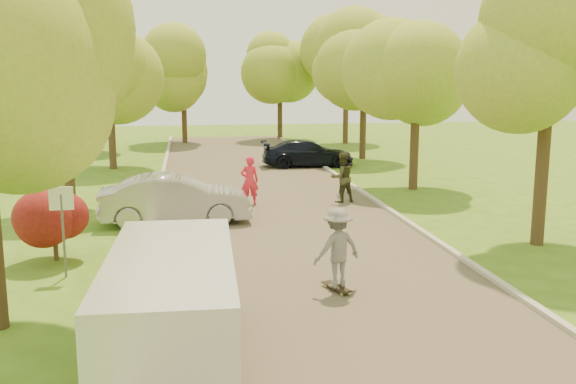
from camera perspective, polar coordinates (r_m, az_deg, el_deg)
ground at (r=12.51m, az=5.14°, el=-11.84°), size 100.00×100.00×0.00m
road at (r=19.99m, az=-0.46°, el=-3.24°), size 8.00×60.00×0.01m
curb_left at (r=19.80m, az=-12.15°, el=-3.45°), size 0.18×60.00×0.12m
curb_right at (r=20.95m, az=10.57°, el=-2.63°), size 0.18×60.00×0.12m
street_sign at (r=15.81m, az=-19.45°, el=-1.73°), size 0.55×0.06×2.17m
red_shrub at (r=17.44m, az=-20.10°, el=-2.24°), size 1.70×1.70×1.95m
tree_l_midb at (r=23.54m, az=-18.89°, el=9.52°), size 4.30×4.20×6.62m
tree_l_far at (r=33.40m, az=-15.34°, el=11.33°), size 4.92×4.80×7.79m
tree_r_mida at (r=19.02m, az=22.93°, el=12.06°), size 5.13×5.00×7.95m
tree_r_midb at (r=26.94m, az=11.79°, el=10.53°), size 4.51×4.40×7.01m
tree_r_far at (r=36.65m, az=7.17°, el=12.07°), size 5.33×5.20×8.34m
tree_bg_a at (r=41.63m, az=-17.47°, el=10.76°), size 5.12×5.00×7.72m
tree_bg_b at (r=44.62m, az=5.51°, el=11.42°), size 5.12×5.00×7.95m
tree_bg_c at (r=45.21m, az=-9.05°, el=10.67°), size 4.92×4.80×7.33m
tree_bg_d at (r=47.75m, az=-0.47°, el=11.13°), size 5.12×5.00×7.72m
minivan at (r=10.73m, az=-10.26°, el=-10.08°), size 2.16×5.17×1.90m
silver_sedan at (r=20.85m, az=-9.99°, el=-0.63°), size 4.82×1.78×1.58m
dark_sedan at (r=33.32m, az=1.75°, el=3.46°), size 4.80×2.06×1.38m
longboard at (r=14.36m, az=4.34°, el=-8.42°), size 0.55×0.94×0.11m
skateboarder at (r=14.09m, az=4.39°, el=-4.96°), size 1.30×1.01×1.76m
person_striped at (r=23.46m, az=-3.43°, el=1.01°), size 0.66×0.44×1.80m
person_olive at (r=23.95m, az=4.82°, el=1.29°), size 1.07×0.92×1.89m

